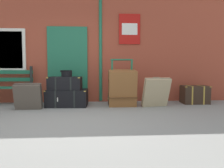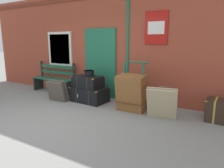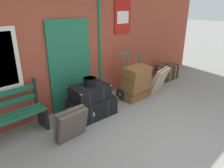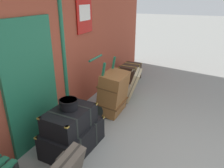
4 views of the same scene
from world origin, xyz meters
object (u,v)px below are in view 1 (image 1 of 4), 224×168
Objects in this scene: steamer_trunk_middle at (65,83)px; porters_trolley at (121,95)px; platform_bench at (1,88)px; suitcase_beige at (28,96)px; steamer_trunk_base at (67,98)px; round_hatbox at (67,73)px; suitcase_umber at (156,92)px; corner_trunk at (195,95)px; large_brown_trunk at (122,88)px.

porters_trolley reaches higher than steamer_trunk_middle.
platform_bench is 2.55× the size of suitcase_beige.
steamer_trunk_base is (1.78, -0.40, -0.23)m from platform_bench.
platform_bench reaches higher than suitcase_beige.
round_hatbox is (1.77, -0.38, 0.39)m from platform_bench.
corner_trunk is at bearing 22.14° from suitcase_umber.
steamer_trunk_base is 0.63m from round_hatbox.
steamer_trunk_base is 1.24× the size of steamer_trunk_middle.
platform_bench is at bearing 177.62° from corner_trunk.
steamer_trunk_middle is 1.34× the size of suitcase_beige.
corner_trunk is (3.44, 0.18, -0.34)m from steamer_trunk_middle.
steamer_trunk_base is 0.37m from steamer_trunk_middle.
suitcase_beige reaches higher than corner_trunk.
suitcase_beige is at bearing -41.26° from platform_bench.
large_brown_trunk is 1.30× the size of corner_trunk.
round_hatbox is 0.24× the size of porters_trolley.
suitcase_umber is at bearing -7.69° from steamer_trunk_middle.
large_brown_trunk is (1.43, -0.13, -0.12)m from steamer_trunk_middle.
suitcase_beige is at bearing -177.65° from suitcase_umber.
platform_bench is 1.85m from round_hatbox.
platform_bench reaches higher than steamer_trunk_base.
round_hatbox is 1.51m from porters_trolley.
platform_bench is 3.19m from porters_trolley.
porters_trolley reaches higher than steamer_trunk_base.
large_brown_trunk is (3.17, -0.53, 0.02)m from platform_bench.
suitcase_beige is at bearing -151.68° from steamer_trunk_middle.
platform_bench is 4.05m from suitcase_umber.
suitcase_umber is (2.25, -0.30, -0.22)m from steamer_trunk_middle.
steamer_trunk_base is 0.87× the size of porters_trolley.
suitcase_umber is 1.04× the size of corner_trunk.
platform_bench reaches higher than steamer_trunk_middle.
suitcase_umber is at bearing -12.15° from large_brown_trunk.
round_hatbox reaches higher than steamer_trunk_base.
round_hatbox is at bearing 173.90° from large_brown_trunk.
porters_trolley is 0.26m from large_brown_trunk.
platform_bench is 2.16× the size of suitcase_umber.
large_brown_trunk reaches higher than steamer_trunk_middle.
corner_trunk is (2.02, 0.14, -0.03)m from porters_trolley.
round_hatbox is at bearing 118.81° from steamer_trunk_base.
large_brown_trunk is at bearing 7.71° from suitcase_beige.
round_hatbox is at bearing -12.03° from platform_bench.
steamer_trunk_base is 3.41m from corner_trunk.
steamer_trunk_base is 1.39m from porters_trolley.
suitcase_beige is (-3.04, -0.12, -0.06)m from suitcase_umber.
large_brown_trunk reaches higher than suitcase_beige.
steamer_trunk_middle is 0.26m from round_hatbox.
steamer_trunk_base is 3.61× the size of round_hatbox.
steamer_trunk_middle reaches higher than steamer_trunk_base.
porters_trolley is 1.62× the size of suitcase_umber.
large_brown_trunk is 2.25m from suitcase_beige.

